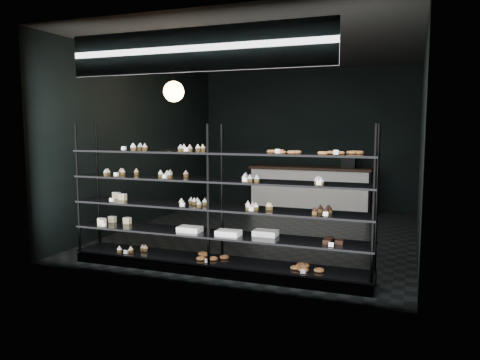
# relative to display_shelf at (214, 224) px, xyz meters

# --- Properties ---
(room) EXTENTS (5.01, 6.01, 3.20)m
(room) POSITION_rel_display_shelf_xyz_m (-0.02, 2.45, 0.97)
(room) COLOR black
(room) RESTS_ON ground
(display_shelf) EXTENTS (4.00, 0.50, 1.91)m
(display_shelf) POSITION_rel_display_shelf_xyz_m (0.00, 0.00, 0.00)
(display_shelf) COLOR black
(display_shelf) RESTS_ON room
(signage) EXTENTS (3.30, 0.05, 0.50)m
(signage) POSITION_rel_display_shelf_xyz_m (-0.02, -0.48, 2.12)
(signage) COLOR #0E1D47
(signage) RESTS_ON room
(pendant_lamp) EXTENTS (0.34, 0.34, 0.90)m
(pendant_lamp) POSITION_rel_display_shelf_xyz_m (-1.36, 1.49, 1.82)
(pendant_lamp) COLOR black
(pendant_lamp) RESTS_ON room
(service_counter) EXTENTS (2.71, 0.65, 1.23)m
(service_counter) POSITION_rel_display_shelf_xyz_m (0.22, 4.95, -0.13)
(service_counter) COLOR white
(service_counter) RESTS_ON room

